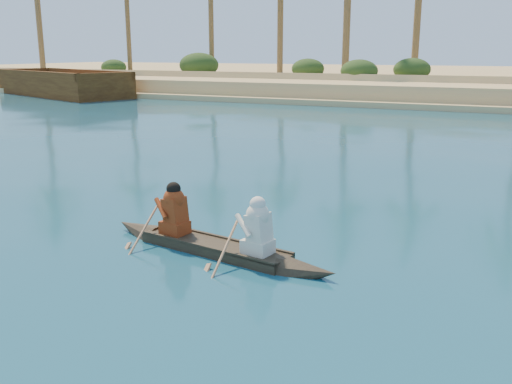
% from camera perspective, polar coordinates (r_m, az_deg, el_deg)
% --- Properties ---
extents(canoe, '(4.75, 1.43, 1.30)m').
position_cam_1_polar(canoe, '(9.91, -4.20, -4.65)').
color(canoe, '#342C1C').
rests_on(canoe, ground).
extents(barge_left, '(14.21, 8.96, 2.25)m').
position_cam_1_polar(barge_left, '(47.08, -18.78, 10.08)').
color(barge_left, brown).
rests_on(barge_left, ground).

